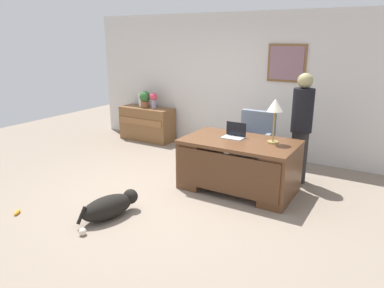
{
  "coord_description": "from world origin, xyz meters",
  "views": [
    {
      "loc": [
        2.79,
        -3.96,
        2.23
      ],
      "look_at": [
        0.24,
        0.3,
        0.75
      ],
      "focal_mm": 33.47,
      "sensor_mm": 36.0,
      "label": 1
    }
  ],
  "objects_px": {
    "dog_lying": "(110,206)",
    "vase_with_flowers": "(154,99)",
    "laptop": "(234,134)",
    "dog_toy_ball": "(83,232)",
    "armchair": "(254,144)",
    "vase_empty": "(141,100)",
    "credenza": "(147,124)",
    "person_standing": "(301,127)",
    "desk": "(238,164)",
    "desk_lamp": "(275,108)",
    "dog_toy_bone": "(17,212)",
    "potted_plant": "(145,98)"
  },
  "relations": [
    {
      "from": "dog_lying",
      "to": "vase_with_flowers",
      "type": "xyz_separation_m",
      "value": [
        -1.65,
        3.18,
        0.79
      ]
    },
    {
      "from": "laptop",
      "to": "dog_toy_ball",
      "type": "bearing_deg",
      "value": -111.14
    },
    {
      "from": "armchair",
      "to": "vase_empty",
      "type": "distance_m",
      "value": 3.01
    },
    {
      "from": "credenza",
      "to": "person_standing",
      "type": "distance_m",
      "value": 3.7
    },
    {
      "from": "desk",
      "to": "desk_lamp",
      "type": "height_order",
      "value": "desk_lamp"
    },
    {
      "from": "dog_toy_ball",
      "to": "vase_empty",
      "type": "bearing_deg",
      "value": 118.99
    },
    {
      "from": "credenza",
      "to": "dog_toy_bone",
      "type": "bearing_deg",
      "value": -78.86
    },
    {
      "from": "vase_empty",
      "to": "laptop",
      "type": "bearing_deg",
      "value": -25.59
    },
    {
      "from": "vase_with_flowers",
      "to": "dog_toy_ball",
      "type": "distance_m",
      "value": 4.14
    },
    {
      "from": "desk_lamp",
      "to": "potted_plant",
      "type": "xyz_separation_m",
      "value": [
        -3.39,
        1.38,
        -0.35
      ]
    },
    {
      "from": "desk",
      "to": "dog_lying",
      "type": "relative_size",
      "value": 1.93
    },
    {
      "from": "dog_toy_ball",
      "to": "desk",
      "type": "bearing_deg",
      "value": 64.64
    },
    {
      "from": "credenza",
      "to": "potted_plant",
      "type": "height_order",
      "value": "potted_plant"
    },
    {
      "from": "laptop",
      "to": "vase_empty",
      "type": "height_order",
      "value": "vase_empty"
    },
    {
      "from": "desk_lamp",
      "to": "potted_plant",
      "type": "relative_size",
      "value": 1.78
    },
    {
      "from": "laptop",
      "to": "dog_toy_bone",
      "type": "bearing_deg",
      "value": -130.74
    },
    {
      "from": "dog_toy_ball",
      "to": "armchair",
      "type": "bearing_deg",
      "value": 74.08
    },
    {
      "from": "desk",
      "to": "potted_plant",
      "type": "relative_size",
      "value": 4.62
    },
    {
      "from": "armchair",
      "to": "potted_plant",
      "type": "bearing_deg",
      "value": 168.5
    },
    {
      "from": "person_standing",
      "to": "dog_lying",
      "type": "relative_size",
      "value": 2.01
    },
    {
      "from": "dog_lying",
      "to": "dog_toy_bone",
      "type": "xyz_separation_m",
      "value": [
        -1.11,
        -0.57,
        -0.13
      ]
    },
    {
      "from": "dog_lying",
      "to": "dog_toy_ball",
      "type": "height_order",
      "value": "dog_lying"
    },
    {
      "from": "vase_with_flowers",
      "to": "vase_empty",
      "type": "xyz_separation_m",
      "value": [
        -0.36,
        0.0,
        -0.05
      ]
    },
    {
      "from": "armchair",
      "to": "potted_plant",
      "type": "xyz_separation_m",
      "value": [
        -2.8,
        0.57,
        0.47
      ]
    },
    {
      "from": "dog_toy_ball",
      "to": "dog_toy_bone",
      "type": "bearing_deg",
      "value": -176.37
    },
    {
      "from": "armchair",
      "to": "vase_with_flowers",
      "type": "height_order",
      "value": "vase_with_flowers"
    },
    {
      "from": "vase_empty",
      "to": "dog_toy_bone",
      "type": "relative_size",
      "value": 2.17
    },
    {
      "from": "person_standing",
      "to": "dog_lying",
      "type": "bearing_deg",
      "value": -125.42
    },
    {
      "from": "dog_toy_ball",
      "to": "dog_toy_bone",
      "type": "xyz_separation_m",
      "value": [
        -1.14,
        -0.07,
        -0.02
      ]
    },
    {
      "from": "potted_plant",
      "to": "dog_toy_ball",
      "type": "height_order",
      "value": "potted_plant"
    },
    {
      "from": "dog_lying",
      "to": "desk_lamp",
      "type": "relative_size",
      "value": 1.34
    },
    {
      "from": "dog_toy_ball",
      "to": "dog_toy_bone",
      "type": "relative_size",
      "value": 0.63
    },
    {
      "from": "desk_lamp",
      "to": "vase_empty",
      "type": "bearing_deg",
      "value": 158.57
    },
    {
      "from": "desk",
      "to": "dog_toy_bone",
      "type": "bearing_deg",
      "value": -134.24
    },
    {
      "from": "dog_lying",
      "to": "person_standing",
      "type": "bearing_deg",
      "value": 54.58
    },
    {
      "from": "desk_lamp",
      "to": "desk",
      "type": "bearing_deg",
      "value": -161.95
    },
    {
      "from": "dog_toy_ball",
      "to": "desk_lamp",
      "type": "bearing_deg",
      "value": 57.26
    },
    {
      "from": "desk",
      "to": "desk_lamp",
      "type": "xyz_separation_m",
      "value": [
        0.46,
        0.15,
        0.87
      ]
    },
    {
      "from": "credenza",
      "to": "vase_empty",
      "type": "xyz_separation_m",
      "value": [
        -0.16,
        0.0,
        0.52
      ]
    },
    {
      "from": "desk",
      "to": "laptop",
      "type": "bearing_deg",
      "value": 136.19
    },
    {
      "from": "desk",
      "to": "armchair",
      "type": "relative_size",
      "value": 1.64
    },
    {
      "from": "vase_with_flowers",
      "to": "desk",
      "type": "bearing_deg",
      "value": -29.53
    },
    {
      "from": "person_standing",
      "to": "desk_lamp",
      "type": "bearing_deg",
      "value": -109.81
    },
    {
      "from": "desk_lamp",
      "to": "dog_toy_bone",
      "type": "distance_m",
      "value": 3.75
    },
    {
      "from": "dog_lying",
      "to": "vase_with_flowers",
      "type": "height_order",
      "value": "vase_with_flowers"
    },
    {
      "from": "armchair",
      "to": "dog_lying",
      "type": "relative_size",
      "value": 1.18
    },
    {
      "from": "vase_empty",
      "to": "dog_toy_ball",
      "type": "relative_size",
      "value": 3.44
    },
    {
      "from": "desk",
      "to": "vase_empty",
      "type": "distance_m",
      "value": 3.45
    },
    {
      "from": "armchair",
      "to": "dog_toy_bone",
      "type": "bearing_deg",
      "value": -122.56
    },
    {
      "from": "dog_lying",
      "to": "credenza",
      "type": "bearing_deg",
      "value": 120.23
    }
  ]
}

